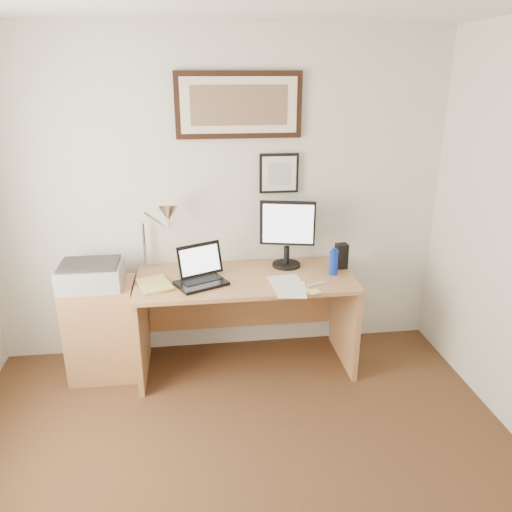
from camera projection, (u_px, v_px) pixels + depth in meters
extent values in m
cube|color=silver|center=(220.00, 200.00, 3.83)|extent=(3.50, 0.02, 2.50)
cube|color=#A77246|center=(103.00, 329.00, 3.73)|extent=(0.50, 0.40, 0.73)
cylinder|color=#0D2DB2|center=(334.00, 263.00, 3.70)|extent=(0.06, 0.06, 0.19)
cylinder|color=#0D2DB2|center=(334.00, 250.00, 3.67)|extent=(0.03, 0.03, 0.02)
cube|color=black|center=(341.00, 256.00, 3.82)|extent=(0.09, 0.08, 0.20)
cube|color=white|center=(287.00, 284.00, 3.56)|extent=(0.25, 0.34, 0.00)
cube|color=white|center=(291.00, 290.00, 3.46)|extent=(0.24, 0.31, 0.00)
cube|color=#FFDF78|center=(314.00, 292.00, 3.42)|extent=(0.09, 0.09, 0.01)
cylinder|color=white|center=(316.00, 284.00, 3.54)|extent=(0.14, 0.06, 0.02)
imported|color=#D4C863|center=(140.00, 287.00, 3.48)|extent=(0.29, 0.33, 0.02)
cube|color=#A77246|center=(245.00, 279.00, 3.68)|extent=(1.60, 0.70, 0.03)
cube|color=#A77246|center=(142.00, 331.00, 3.72)|extent=(0.04, 0.65, 0.72)
cube|color=#A77246|center=(345.00, 318.00, 3.91)|extent=(0.04, 0.65, 0.72)
cube|color=#A77246|center=(241.00, 296.00, 4.09)|extent=(1.50, 0.03, 0.55)
cube|color=black|center=(201.00, 283.00, 3.55)|extent=(0.41, 0.36, 0.02)
cube|color=black|center=(201.00, 280.00, 3.57)|extent=(0.31, 0.24, 0.00)
cube|color=black|center=(200.00, 260.00, 3.63)|extent=(0.34, 0.21, 0.23)
cube|color=white|center=(200.00, 260.00, 3.62)|extent=(0.29, 0.17, 0.18)
cylinder|color=black|center=(286.00, 265.00, 3.89)|extent=(0.22, 0.22, 0.02)
cylinder|color=black|center=(287.00, 255.00, 3.87)|extent=(0.04, 0.04, 0.14)
cube|color=black|center=(288.00, 223.00, 3.77)|extent=(0.42, 0.13, 0.34)
cube|color=white|center=(288.00, 224.00, 3.75)|extent=(0.37, 0.09, 0.30)
cube|color=#ADACAF|center=(91.00, 276.00, 3.55)|extent=(0.44, 0.34, 0.16)
cube|color=#2C2C2C|center=(89.00, 264.00, 3.52)|extent=(0.40, 0.30, 0.02)
cylinder|color=silver|center=(145.00, 246.00, 3.80)|extent=(0.02, 0.02, 0.36)
cylinder|color=silver|center=(155.00, 220.00, 3.68)|extent=(0.15, 0.23, 0.19)
cone|color=silver|center=(168.00, 214.00, 3.61)|extent=(0.16, 0.18, 0.15)
cube|color=black|center=(239.00, 105.00, 3.58)|extent=(0.92, 0.03, 0.47)
cube|color=#F4E5CC|center=(239.00, 105.00, 3.57)|extent=(0.84, 0.01, 0.39)
cube|color=brown|center=(239.00, 105.00, 3.56)|extent=(0.70, 0.00, 0.28)
cube|color=black|center=(279.00, 173.00, 3.79)|extent=(0.30, 0.02, 0.30)
cube|color=white|center=(279.00, 174.00, 3.78)|extent=(0.26, 0.00, 0.26)
cube|color=#ACB1B6|center=(279.00, 174.00, 3.77)|extent=(0.17, 0.00, 0.17)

